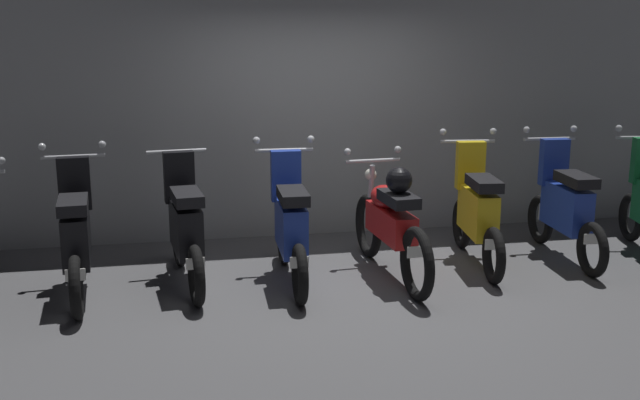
{
  "coord_description": "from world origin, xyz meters",
  "views": [
    {
      "loc": [
        -1.5,
        -6.4,
        2.36
      ],
      "look_at": [
        -0.19,
        0.33,
        0.75
      ],
      "focal_mm": 43.1,
      "sensor_mm": 36.0,
      "label": 1
    }
  ],
  "objects_px": {
    "motorbike_slot_5": "(477,211)",
    "motorbike_slot_6": "(565,207)",
    "motorbike_slot_2": "(185,228)",
    "motorbike_slot_4": "(391,222)",
    "motorbike_slot_1": "(76,236)",
    "motorbike_slot_3": "(290,226)"
  },
  "relations": [
    {
      "from": "motorbike_slot_1",
      "to": "motorbike_slot_6",
      "type": "xyz_separation_m",
      "value": [
        4.7,
        0.16,
        0.0
      ]
    },
    {
      "from": "motorbike_slot_5",
      "to": "motorbike_slot_3",
      "type": "bearing_deg",
      "value": -174.52
    },
    {
      "from": "motorbike_slot_4",
      "to": "motorbike_slot_5",
      "type": "xyz_separation_m",
      "value": [
        0.95,
        0.23,
        -0.0
      ]
    },
    {
      "from": "motorbike_slot_3",
      "to": "motorbike_slot_2",
      "type": "bearing_deg",
      "value": 172.1
    },
    {
      "from": "motorbike_slot_3",
      "to": "motorbike_slot_5",
      "type": "relative_size",
      "value": 1.0
    },
    {
      "from": "motorbike_slot_2",
      "to": "motorbike_slot_3",
      "type": "distance_m",
      "value": 0.95
    },
    {
      "from": "motorbike_slot_3",
      "to": "motorbike_slot_6",
      "type": "height_order",
      "value": "same"
    },
    {
      "from": "motorbike_slot_3",
      "to": "motorbike_slot_6",
      "type": "relative_size",
      "value": 1.0
    },
    {
      "from": "motorbike_slot_2",
      "to": "motorbike_slot_3",
      "type": "xyz_separation_m",
      "value": [
        0.95,
        -0.13,
        0.0
      ]
    },
    {
      "from": "motorbike_slot_3",
      "to": "motorbike_slot_6",
      "type": "xyz_separation_m",
      "value": [
        2.82,
        0.18,
        0.0
      ]
    },
    {
      "from": "motorbike_slot_1",
      "to": "motorbike_slot_5",
      "type": "xyz_separation_m",
      "value": [
        3.77,
        0.16,
        0.0
      ]
    },
    {
      "from": "motorbike_slot_5",
      "to": "motorbike_slot_6",
      "type": "xyz_separation_m",
      "value": [
        0.94,
        -0.0,
        0.0
      ]
    },
    {
      "from": "motorbike_slot_6",
      "to": "motorbike_slot_3",
      "type": "bearing_deg",
      "value": -176.39
    },
    {
      "from": "motorbike_slot_2",
      "to": "motorbike_slot_4",
      "type": "relative_size",
      "value": 0.86
    },
    {
      "from": "motorbike_slot_1",
      "to": "motorbike_slot_6",
      "type": "relative_size",
      "value": 1.0
    },
    {
      "from": "motorbike_slot_3",
      "to": "motorbike_slot_5",
      "type": "bearing_deg",
      "value": 5.48
    },
    {
      "from": "motorbike_slot_6",
      "to": "motorbike_slot_2",
      "type": "bearing_deg",
      "value": -179.29
    },
    {
      "from": "motorbike_slot_2",
      "to": "motorbike_slot_4",
      "type": "bearing_deg",
      "value": -5.41
    },
    {
      "from": "motorbike_slot_6",
      "to": "motorbike_slot_1",
      "type": "bearing_deg",
      "value": -178.07
    },
    {
      "from": "motorbike_slot_1",
      "to": "motorbike_slot_2",
      "type": "bearing_deg",
      "value": 6.79
    },
    {
      "from": "motorbike_slot_2",
      "to": "motorbike_slot_6",
      "type": "bearing_deg",
      "value": 0.71
    },
    {
      "from": "motorbike_slot_3",
      "to": "motorbike_slot_1",
      "type": "bearing_deg",
      "value": 179.41
    }
  ]
}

